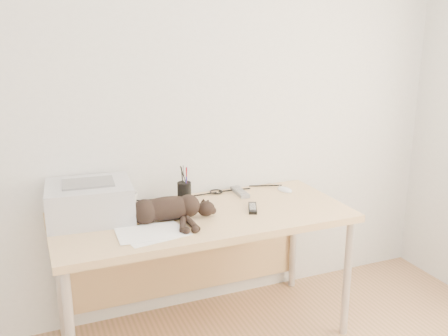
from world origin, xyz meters
name	(u,v)px	position (x,y,z in m)	size (l,w,h in m)	color
wall_back	(180,102)	(0.00, 1.75, 1.30)	(3.50, 3.50, 0.00)	silver
desk	(198,231)	(0.00, 1.48, 0.61)	(1.60, 0.70, 0.74)	tan
printer	(90,201)	(-0.57, 1.55, 0.84)	(0.46, 0.40, 0.20)	#BDBCC2
papers	(152,233)	(-0.32, 1.23, 0.74)	(0.35, 0.26, 0.01)	white
cat	(165,210)	(-0.21, 1.37, 0.80)	(0.59, 0.30, 0.13)	black
mug	(129,201)	(-0.35, 1.62, 0.79)	(0.10, 0.10, 0.09)	white
pen_cup	(184,191)	(-0.02, 1.64, 0.80)	(0.08, 0.08, 0.21)	black
remote_grey	(240,192)	(0.32, 1.63, 0.75)	(0.05, 0.20, 0.02)	slate
remote_black	(253,208)	(0.28, 1.35, 0.75)	(0.04, 0.16, 0.02)	black
mouse	(285,188)	(0.60, 1.57, 0.76)	(0.07, 0.11, 0.04)	white
cable_tangle	(185,196)	(0.00, 1.70, 0.75)	(1.36, 0.08, 0.01)	black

